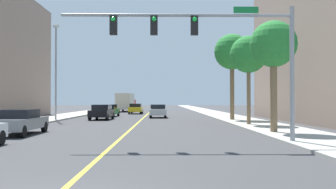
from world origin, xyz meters
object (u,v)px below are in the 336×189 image
(car_yellow, at_px, (136,108))
(car_silver, at_px, (158,111))
(car_black, at_px, (102,112))
(delivery_truck, at_px, (126,102))
(palm_near, at_px, (273,46))
(car_gray, at_px, (19,121))
(street_lamp, at_px, (56,68))
(palm_mid, at_px, (248,55))
(car_green, at_px, (108,110))
(palm_far, at_px, (232,53))
(traffic_signal_mast, at_px, (212,39))

(car_yellow, relative_size, car_silver, 1.19)
(car_black, relative_size, delivery_truck, 0.47)
(palm_near, distance_m, car_gray, 14.95)
(car_gray, height_order, car_silver, car_silver)
(street_lamp, height_order, palm_mid, street_lamp)
(car_green, distance_m, car_silver, 6.50)
(car_gray, bearing_deg, palm_far, -138.26)
(palm_mid, distance_m, car_gray, 16.53)
(palm_near, bearing_deg, delivery_truck, 106.82)
(car_black, bearing_deg, palm_near, -49.69)
(palm_far, bearing_deg, delivery_truck, 114.07)
(car_yellow, height_order, car_silver, same)
(street_lamp, bearing_deg, car_gray, -81.69)
(car_green, height_order, car_silver, car_silver)
(palm_mid, height_order, palm_far, palm_far)
(palm_mid, bearing_deg, palm_far, 89.75)
(street_lamp, xyz_separation_m, car_gray, (1.99, -13.65, -4.26))
(traffic_signal_mast, relative_size, palm_near, 1.63)
(street_lamp, distance_m, delivery_truck, 28.58)
(street_lamp, height_order, car_silver, street_lamp)
(palm_near, height_order, car_yellow, palm_near)
(palm_mid, bearing_deg, car_yellow, 112.53)
(car_gray, relative_size, delivery_truck, 0.50)
(car_black, xyz_separation_m, delivery_truck, (-0.28, 26.11, 0.88))
(car_green, distance_m, car_gray, 22.56)
(palm_mid, bearing_deg, car_green, 128.88)
(traffic_signal_mast, distance_m, car_yellow, 36.56)
(delivery_truck, bearing_deg, palm_far, -63.64)
(palm_near, relative_size, car_gray, 1.38)
(car_yellow, height_order, delivery_truck, delivery_truck)
(palm_mid, distance_m, palm_far, 6.64)
(traffic_signal_mast, relative_size, palm_far, 1.28)
(street_lamp, relative_size, delivery_truck, 0.97)
(palm_near, bearing_deg, palm_mid, 88.73)
(car_yellow, bearing_deg, traffic_signal_mast, -79.76)
(palm_mid, bearing_deg, palm_near, -91.27)
(palm_mid, relative_size, delivery_truck, 0.73)
(car_yellow, bearing_deg, palm_far, -59.75)
(car_green, relative_size, car_yellow, 0.99)
(palm_near, distance_m, palm_mid, 6.57)
(car_gray, height_order, car_yellow, car_yellow)
(palm_far, relative_size, car_green, 1.77)
(car_green, height_order, car_gray, car_green)
(palm_far, height_order, delivery_truck, palm_far)
(palm_near, relative_size, car_silver, 1.64)
(car_gray, distance_m, delivery_truck, 41.84)
(car_gray, bearing_deg, palm_near, 179.59)
(palm_near, xyz_separation_m, car_silver, (-6.81, 19.78, -4.26))
(palm_near, distance_m, car_silver, 21.35)
(palm_far, distance_m, car_green, 16.89)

